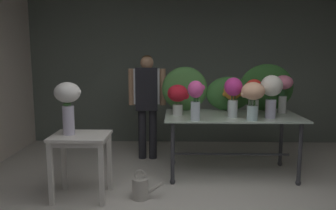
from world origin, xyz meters
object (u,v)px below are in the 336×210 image
object	(u,v)px
vase_ivory_stock	(271,91)
vase_sunset_tulips	(232,94)
side_table_white	(81,145)
vase_peach_dahlias	(253,96)
watering_can	(141,188)
vase_magenta_lilies	(233,93)
vase_scarlet_peonies	(254,93)
vase_crimson_carnations	(178,96)
vase_white_roses_tall	(68,101)
florist	(147,96)
display_table_glass	(232,124)
vase_rosy_snapdragons	(283,88)
vase_fuchsia_anemones	(195,97)

from	to	relation	value
vase_ivory_stock	vase_sunset_tulips	xyz separation A→B (m)	(-0.42, 0.39, -0.09)
side_table_white	vase_peach_dahlias	xyz separation A→B (m)	(1.98, 0.43, 0.50)
watering_can	side_table_white	bearing A→B (deg)	177.51
vase_magenta_lilies	vase_scarlet_peonies	world-z (taller)	vase_magenta_lilies
vase_crimson_carnations	vase_white_roses_tall	distance (m)	1.42
side_table_white	florist	bearing A→B (deg)	67.03
florist	vase_peach_dahlias	world-z (taller)	florist
vase_white_roses_tall	florist	bearing A→B (deg)	63.08
side_table_white	florist	world-z (taller)	florist
side_table_white	vase_magenta_lilies	size ratio (longest dim) A/B	1.44
display_table_glass	vase_peach_dahlias	world-z (taller)	vase_peach_dahlias
display_table_glass	vase_ivory_stock	world-z (taller)	vase_ivory_stock
vase_rosy_snapdragons	watering_can	xyz separation A→B (m)	(-1.84, -0.98, -1.03)
vase_ivory_stock	florist	bearing A→B (deg)	151.59
side_table_white	vase_scarlet_peonies	xyz separation A→B (m)	(2.07, 0.79, 0.49)
side_table_white	vase_peach_dahlias	bearing A→B (deg)	12.33
vase_scarlet_peonies	vase_sunset_tulips	distance (m)	0.31
vase_white_roses_tall	watering_can	xyz separation A→B (m)	(0.79, -0.03, -0.98)
vase_magenta_lilies	vase_peach_dahlias	size ratio (longest dim) A/B	1.09
side_table_white	vase_sunset_tulips	bearing A→B (deg)	28.04
vase_magenta_lilies	florist	bearing A→B (deg)	144.23
vase_sunset_tulips	watering_can	size ratio (longest dim) A/B	1.18
side_table_white	vase_white_roses_tall	bearing A→B (deg)	-179.76
vase_sunset_tulips	vase_white_roses_tall	size ratio (longest dim) A/B	0.72
vase_fuchsia_anemones	vase_magenta_lilies	bearing A→B (deg)	24.29
vase_peach_dahlias	vase_fuchsia_anemones	xyz separation A→B (m)	(-0.69, -0.03, -0.01)
vase_peach_dahlias	vase_crimson_carnations	size ratio (longest dim) A/B	1.15
side_table_white	vase_ivory_stock	distance (m)	2.38
vase_crimson_carnations	vase_scarlet_peonies	distance (m)	0.99
florist	vase_white_roses_tall	world-z (taller)	florist
side_table_white	vase_scarlet_peonies	world-z (taller)	vase_scarlet_peonies
vase_rosy_snapdragons	watering_can	world-z (taller)	vase_rosy_snapdragons
florist	vase_magenta_lilies	world-z (taller)	florist
side_table_white	watering_can	bearing A→B (deg)	-2.49
vase_peach_dahlias	display_table_glass	bearing A→B (deg)	117.19
side_table_white	vase_rosy_snapdragons	world-z (taller)	vase_rosy_snapdragons
display_table_glass	vase_sunset_tulips	size ratio (longest dim) A/B	4.23
vase_magenta_lilies	vase_sunset_tulips	distance (m)	0.36
vase_peach_dahlias	vase_scarlet_peonies	xyz separation A→B (m)	(0.09, 0.36, -0.01)
vase_peach_dahlias	watering_can	distance (m)	1.71
vase_scarlet_peonies	vase_rosy_snapdragons	bearing A→B (deg)	19.72
vase_peach_dahlias	watering_can	world-z (taller)	vase_peach_dahlias
vase_rosy_snapdragons	vase_white_roses_tall	world-z (taller)	vase_rosy_snapdragons
vase_magenta_lilies	vase_ivory_stock	bearing A→B (deg)	-5.43
vase_magenta_lilies	vase_crimson_carnations	world-z (taller)	vase_magenta_lilies
side_table_white	vase_peach_dahlias	size ratio (longest dim) A/B	1.57
vase_magenta_lilies	vase_sunset_tulips	xyz separation A→B (m)	(0.05, 0.35, -0.06)
vase_white_roses_tall	vase_magenta_lilies	bearing A→B (deg)	18.13
vase_peach_dahlias	watering_can	bearing A→B (deg)	-160.66
vase_ivory_stock	display_table_glass	bearing A→B (deg)	154.64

